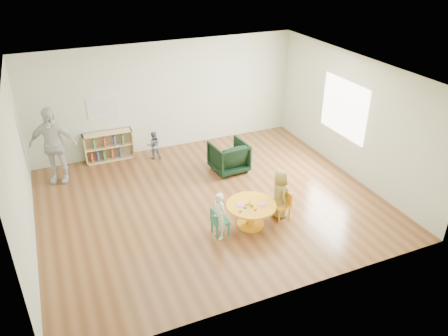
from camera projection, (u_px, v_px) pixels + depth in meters
name	position (u px, v px, depth m)	size (l,w,h in m)	color
room	(209.00, 119.00, 8.48)	(7.10, 7.00, 2.80)	brown
activity_table	(251.00, 211.00, 8.44)	(0.97, 0.97, 0.53)	#FFAA15
kid_chair_left	(218.00, 221.00, 8.21)	(0.31, 0.31, 0.56)	#167B5C
kid_chair_right	(283.00, 204.00, 8.71)	(0.33, 0.33, 0.57)	#FFAA15
bookshelf	(108.00, 146.00, 10.96)	(1.20, 0.30, 0.75)	tan
alphabet_poster	(103.00, 107.00, 10.60)	(0.74, 0.01, 0.54)	white
armchair	(229.00, 157.00, 10.43)	(0.79, 0.81, 0.74)	black
child_left	(219.00, 216.00, 8.05)	(0.34, 0.22, 0.94)	white
child_right	(280.00, 194.00, 8.66)	(0.50, 0.33, 1.02)	yellow
toddler	(154.00, 145.00, 11.00)	(0.36, 0.28, 0.74)	#171B3A
adult_caretaker	(53.00, 145.00, 9.74)	(1.06, 0.44, 1.80)	silver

